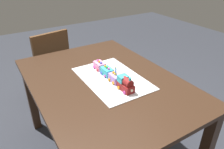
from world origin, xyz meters
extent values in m
cube|color=#382316|center=(0.00, 0.00, 0.72)|extent=(1.40, 1.00, 0.03)
cube|color=#382316|center=(0.64, -0.44, 0.35)|extent=(0.07, 0.07, 0.71)
cube|color=#382316|center=(0.64, 0.44, 0.35)|extent=(0.07, 0.07, 0.71)
cube|color=brown|center=(1.10, 0.14, 0.44)|extent=(0.47, 0.47, 0.04)
cube|color=brown|center=(0.92, 0.11, 0.66)|extent=(0.11, 0.40, 0.40)
cube|color=brown|center=(1.30, 0.01, 0.21)|extent=(0.04, 0.04, 0.42)
cube|color=brown|center=(1.24, 0.34, 0.21)|extent=(0.04, 0.04, 0.42)
cube|color=brown|center=(0.96, -0.05, 0.21)|extent=(0.04, 0.04, 0.42)
cube|color=brown|center=(0.90, 0.28, 0.21)|extent=(0.04, 0.04, 0.42)
cube|color=silver|center=(-0.01, -0.06, 0.74)|extent=(0.60, 0.40, 0.00)
cube|color=maroon|center=(-0.20, -0.05, 0.77)|extent=(0.12, 0.06, 0.05)
cylinder|color=maroon|center=(-0.22, -0.05, 0.81)|extent=(0.07, 0.05, 0.05)
cube|color=#38B7C6|center=(-0.17, -0.05, 0.82)|extent=(0.06, 0.06, 0.04)
cylinder|color=#38B7C6|center=(-0.24, -0.05, 0.84)|extent=(0.02, 0.02, 0.03)
sphere|color=#F4EFCC|center=(-0.27, -0.05, 0.78)|extent=(0.02, 0.02, 0.02)
cylinder|color=green|center=(-0.24, -0.09, 0.76)|extent=(0.02, 0.01, 0.02)
cylinder|color=#D84CB2|center=(-0.17, -0.09, 0.76)|extent=(0.02, 0.01, 0.02)
cylinder|color=#D84CB2|center=(-0.24, -0.02, 0.76)|extent=(0.02, 0.01, 0.02)
cylinder|color=orange|center=(-0.17, -0.02, 0.76)|extent=(0.02, 0.01, 0.02)
cube|color=#AD84E0|center=(-0.07, -0.05, 0.77)|extent=(0.10, 0.06, 0.06)
cylinder|color=#D84CB2|center=(-0.10, -0.09, 0.76)|extent=(0.02, 0.01, 0.02)
cylinder|color=green|center=(-0.04, -0.09, 0.76)|extent=(0.02, 0.01, 0.02)
cylinder|color=orange|center=(-0.10, -0.02, 0.76)|extent=(0.02, 0.01, 0.02)
cylinder|color=orange|center=(-0.04, -0.02, 0.76)|extent=(0.02, 0.01, 0.02)
sphere|color=orange|center=(-0.05, -0.05, 0.81)|extent=(0.02, 0.02, 0.02)
sphere|color=yellow|center=(-0.07, -0.05, 0.81)|extent=(0.02, 0.02, 0.02)
cube|color=#38B7C6|center=(0.05, -0.05, 0.77)|extent=(0.10, 0.06, 0.06)
cylinder|color=yellow|center=(0.02, -0.09, 0.76)|extent=(0.02, 0.01, 0.02)
cylinder|color=red|center=(0.08, -0.09, 0.76)|extent=(0.02, 0.01, 0.02)
cylinder|color=#D84CB2|center=(0.02, -0.02, 0.76)|extent=(0.02, 0.01, 0.02)
cylinder|color=#4C59D8|center=(0.08, -0.02, 0.76)|extent=(0.02, 0.01, 0.02)
sphere|color=orange|center=(0.07, -0.05, 0.81)|extent=(0.02, 0.02, 0.02)
sphere|color=green|center=(0.05, -0.05, 0.81)|extent=(0.02, 0.02, 0.02)
sphere|color=#D84CB2|center=(0.02, -0.05, 0.81)|extent=(0.02, 0.02, 0.02)
cube|color=pink|center=(0.17, -0.05, 0.77)|extent=(0.10, 0.06, 0.06)
cylinder|color=orange|center=(0.14, -0.09, 0.76)|extent=(0.02, 0.01, 0.02)
cylinder|color=#4C59D8|center=(0.19, -0.09, 0.76)|extent=(0.02, 0.01, 0.02)
cylinder|color=red|center=(0.14, -0.02, 0.76)|extent=(0.02, 0.01, 0.02)
cylinder|color=#D84CB2|center=(0.19, -0.02, 0.76)|extent=(0.02, 0.01, 0.02)
sphere|color=orange|center=(0.17, -0.05, 0.81)|extent=(0.02, 0.02, 0.02)
sphere|color=#4C59D8|center=(0.14, -0.05, 0.81)|extent=(0.02, 0.02, 0.02)
sphere|color=#D84CB2|center=(0.19, -0.05, 0.81)|extent=(0.02, 0.02, 0.02)
cylinder|color=#4CA5E5|center=(-0.08, -0.05, 0.84)|extent=(0.01, 0.01, 0.04)
cone|color=yellow|center=(-0.08, -0.05, 0.87)|extent=(0.01, 0.01, 0.01)
camera|label=1|loc=(-1.19, 0.66, 1.53)|focal=34.34mm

